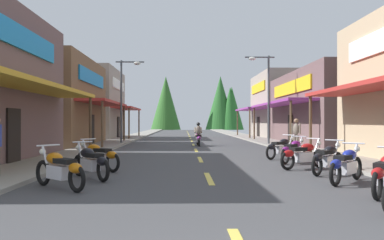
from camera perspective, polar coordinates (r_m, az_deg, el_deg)
name	(u,v)px	position (r m, az deg, el deg)	size (l,w,h in m)	color
ground	(192,142)	(32.68, -0.05, -3.16)	(9.41, 89.97, 0.10)	#424244
sidewalk_left	(121,140)	(33.07, -10.27, -2.93)	(2.31, 89.97, 0.12)	gray
sidewalk_right	(262,140)	(33.33, 10.10, -2.91)	(2.31, 89.97, 0.12)	gray
centerline_dashes	(191,139)	(35.53, -0.15, -2.84)	(0.16, 65.28, 0.01)	#E0C64C
storefront_left_middle	(34,102)	(29.11, -21.86, 2.42)	(9.69, 9.91, 5.91)	brown
storefront_left_far	(82,104)	(39.50, -15.57, 2.23)	(8.70, 9.09, 6.63)	gray
storefront_right_middle	(335,108)	(30.12, 20.02, 1.64)	(8.30, 13.25, 5.18)	brown
storefront_right_far	(291,106)	(41.66, 14.17, 2.02)	(8.61, 9.49, 6.51)	gray
streetlamp_left	(126,89)	(28.43, -9.59, 4.37)	(2.03, 0.30, 5.96)	#474C51
streetlamp_right	(264,87)	(27.33, 10.40, 4.73)	(2.03, 0.30, 6.10)	#474C51
motorcycle_parked_right_2	(346,164)	(11.11, 21.40, -5.99)	(1.53, 1.63, 1.04)	black
motorcycle_parked_right_3	(327,158)	(12.81, 18.99, -5.23)	(1.55, 1.61, 1.04)	black
motorcycle_parked_right_4	(303,155)	(13.95, 15.74, -4.83)	(1.89, 1.18, 1.04)	black
motorcycle_parked_right_5	(293,150)	(15.82, 14.46, -4.29)	(1.45, 1.70, 1.04)	black
motorcycle_parked_right_6	(281,148)	(17.50, 12.78, -3.90)	(1.71, 1.45, 1.04)	black
motorcycle_parked_left_0	(60,169)	(9.95, -18.59, -6.67)	(1.65, 1.52, 1.04)	black
motorcycle_parked_left_1	(91,162)	(11.41, -14.43, -5.85)	(1.42, 1.73, 1.04)	black
motorcycle_parked_left_2	(98,156)	(13.29, -13.42, -5.06)	(1.71, 1.44, 1.04)	black
rider_cruising_lead	(198,136)	(26.11, 0.91, -2.34)	(0.60, 2.14, 1.57)	black
pedestrian_waiting	(296,132)	(21.61, 14.83, -1.75)	(0.42, 0.47, 1.78)	#726659
treeline_backdrop	(198,105)	(80.97, 0.92, 2.20)	(19.05, 6.53, 11.04)	#245A23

